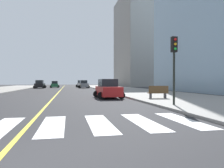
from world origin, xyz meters
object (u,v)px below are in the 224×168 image
object	(u,v)px
car_white_second	(81,84)
car_black_fourth	(40,84)
traffic_light_near_corner	(174,57)
car_green_third	(55,85)
park_bench	(158,92)
car_red_fifth	(108,89)
car_gray_nearest	(84,84)

from	to	relation	value
car_white_second	car_black_fourth	world-z (taller)	car_white_second
traffic_light_near_corner	car_black_fourth	bearing A→B (deg)	-71.90
car_white_second	car_black_fourth	xyz separation A→B (m)	(-10.16, -8.22, -0.00)
car_green_third	park_bench	bearing A→B (deg)	-75.80
car_green_third	car_red_fifth	world-z (taller)	car_red_fifth
car_green_third	car_red_fifth	xyz separation A→B (m)	(7.45, -37.76, 0.07)
car_gray_nearest	park_bench	distance (m)	35.95
car_white_second	car_black_fourth	bearing A→B (deg)	37.48
car_red_fifth	traffic_light_near_corner	world-z (taller)	traffic_light_near_corner
traffic_light_near_corner	park_bench	bearing A→B (deg)	-102.68
park_bench	traffic_light_near_corner	bearing A→B (deg)	172.55
car_gray_nearest	car_white_second	distance (m)	8.41
car_red_fifth	traffic_light_near_corner	size ratio (longest dim) A/B	0.98
car_white_second	park_bench	distance (m)	44.33
car_gray_nearest	car_white_second	bearing A→B (deg)	-90.60
park_bench	car_green_third	bearing A→B (deg)	20.97
car_gray_nearest	traffic_light_near_corner	distance (m)	41.16
traffic_light_near_corner	car_red_fifth	bearing A→B (deg)	-71.00
park_bench	car_black_fourth	bearing A→B (deg)	27.43
car_green_third	car_black_fourth	xyz separation A→B (m)	(-3.16, -4.84, 0.09)
car_gray_nearest	traffic_light_near_corner	world-z (taller)	traffic_light_near_corner
car_green_third	traffic_light_near_corner	distance (m)	47.20
car_white_second	car_red_fifth	world-z (taller)	car_white_second
car_gray_nearest	car_green_third	bearing A→B (deg)	-37.02
car_gray_nearest	park_bench	xyz separation A→B (m)	(4.23, -35.70, -0.22)
car_white_second	park_bench	size ratio (longest dim) A/B	2.39
car_gray_nearest	car_white_second	xyz separation A→B (m)	(-0.25, 8.41, 0.01)
car_gray_nearest	car_black_fourth	world-z (taller)	car_black_fourth
car_red_fifth	traffic_light_near_corner	distance (m)	9.03
car_gray_nearest	car_black_fourth	size ratio (longest dim) A/B	1.00
car_black_fourth	car_red_fifth	xyz separation A→B (m)	(10.62, -32.92, -0.02)
car_gray_nearest	car_white_second	size ratio (longest dim) A/B	1.00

